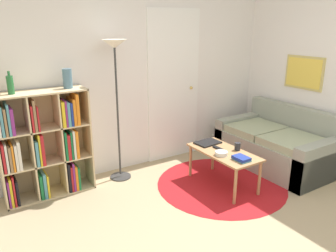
% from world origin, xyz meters
% --- Properties ---
extents(ground_plane, '(14.00, 14.00, 0.00)m').
position_xyz_m(ground_plane, '(0.00, 0.00, 0.00)').
color(ground_plane, tan).
extents(wall_back, '(7.01, 0.11, 2.60)m').
position_xyz_m(wall_back, '(0.02, 2.24, 1.29)').
color(wall_back, silver).
rests_on(wall_back, ground_plane).
extents(wall_right, '(0.08, 5.21, 2.60)m').
position_xyz_m(wall_right, '(2.03, 1.11, 1.30)').
color(wall_right, silver).
rests_on(wall_right, ground_plane).
extents(rug, '(1.57, 1.57, 0.01)m').
position_xyz_m(rug, '(0.50, 1.11, 0.00)').
color(rug, '#B2191E').
rests_on(rug, ground_plane).
extents(bookshelf, '(0.98, 0.34, 1.21)m').
position_xyz_m(bookshelf, '(-1.35, 2.02, 0.60)').
color(bookshelf, beige).
rests_on(bookshelf, ground_plane).
extents(floor_lamp, '(0.29, 0.29, 1.73)m').
position_xyz_m(floor_lamp, '(-0.46, 1.96, 1.44)').
color(floor_lamp, '#333333').
rests_on(floor_lamp, ground_plane).
extents(couch, '(0.91, 1.53, 0.80)m').
position_xyz_m(couch, '(1.59, 1.17, 0.27)').
color(couch, gray).
rests_on(couch, ground_plane).
extents(coffee_table, '(0.46, 0.90, 0.44)m').
position_xyz_m(coffee_table, '(0.51, 1.10, 0.39)').
color(coffee_table, '#AD7F51').
rests_on(coffee_table, ground_plane).
extents(laptop, '(0.32, 0.24, 0.02)m').
position_xyz_m(laptop, '(0.51, 1.41, 0.45)').
color(laptop, black).
rests_on(laptop, coffee_table).
extents(bowl, '(0.15, 0.15, 0.05)m').
position_xyz_m(bowl, '(0.40, 1.02, 0.47)').
color(bowl, silver).
rests_on(bowl, coffee_table).
extents(book_stack_on_table, '(0.14, 0.18, 0.05)m').
position_xyz_m(book_stack_on_table, '(0.48, 0.79, 0.47)').
color(book_stack_on_table, teal).
rests_on(book_stack_on_table, coffee_table).
extents(cup, '(0.07, 0.07, 0.09)m').
position_xyz_m(cup, '(0.67, 1.04, 0.49)').
color(cup, '#28282D').
rests_on(cup, coffee_table).
extents(remote, '(0.05, 0.16, 0.02)m').
position_xyz_m(remote, '(0.49, 1.19, 0.45)').
color(remote, black).
rests_on(remote, coffee_table).
extents(bottle_middle, '(0.07, 0.07, 0.23)m').
position_xyz_m(bottle_middle, '(-1.60, 2.01, 1.31)').
color(bottle_middle, '#236633').
rests_on(bottle_middle, bookshelf).
extents(vase_on_shelf, '(0.10, 0.10, 0.22)m').
position_xyz_m(vase_on_shelf, '(-1.01, 2.02, 1.32)').
color(vase_on_shelf, slate).
rests_on(vase_on_shelf, bookshelf).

